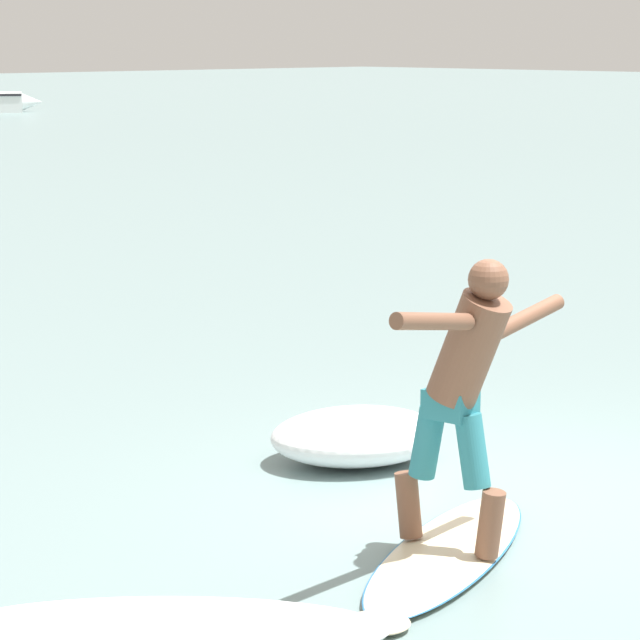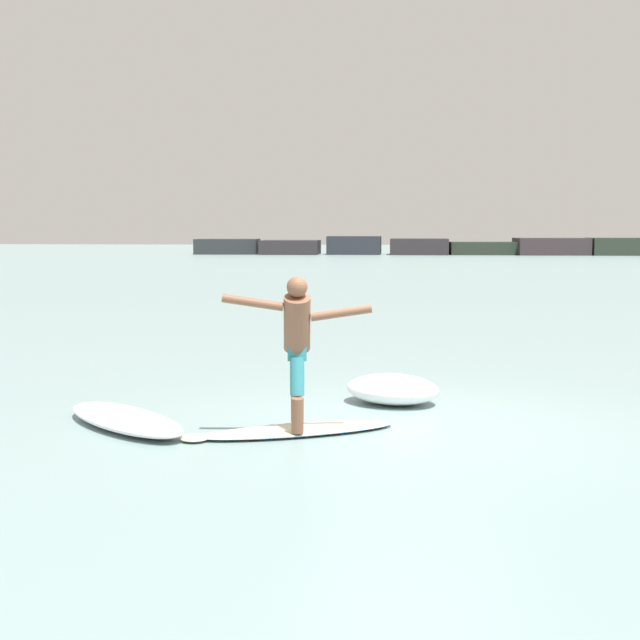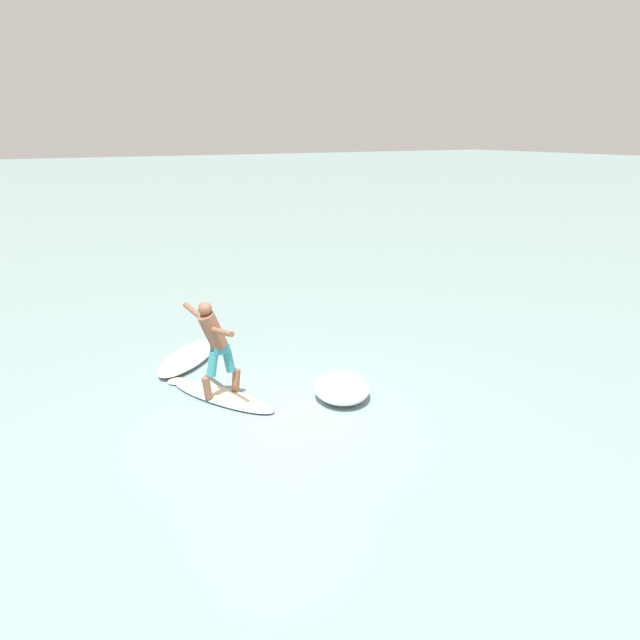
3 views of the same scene
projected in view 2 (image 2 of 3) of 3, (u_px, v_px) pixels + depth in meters
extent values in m
plane|color=gray|center=(406.00, 426.00, 9.88)|extent=(200.00, 200.00, 0.00)
cube|color=#2A2D2F|center=(228.00, 246.00, 72.52)|extent=(5.17, 3.68, 1.22)
cube|color=#2C292B|center=(291.00, 247.00, 72.05)|extent=(4.72, 4.58, 1.13)
cube|color=#272B33|center=(354.00, 245.00, 71.56)|extent=(4.27, 3.32, 1.45)
cube|color=#2D282C|center=(419.00, 247.00, 71.10)|extent=(4.59, 3.83, 1.27)
cube|color=#263026|center=(485.00, 248.00, 70.64)|extent=(5.51, 3.00, 1.01)
cube|color=#342B2E|center=(551.00, 246.00, 70.16)|extent=(5.71, 3.88, 1.33)
cube|color=#283127|center=(618.00, 246.00, 69.68)|extent=(4.52, 3.56, 1.35)
ellipsoid|color=beige|center=(297.00, 430.00, 9.56)|extent=(2.23, 1.41, 0.07)
ellipsoid|color=beige|center=(194.00, 438.00, 9.21)|extent=(0.41, 0.41, 0.06)
ellipsoid|color=#2870B2|center=(297.00, 430.00, 9.56)|extent=(2.25, 1.43, 0.03)
cone|color=black|center=(374.00, 433.00, 9.85)|extent=(0.07, 0.07, 0.14)
cone|color=black|center=(356.00, 431.00, 9.95)|extent=(0.07, 0.07, 0.14)
cone|color=black|center=(367.00, 437.00, 9.65)|extent=(0.07, 0.07, 0.14)
cylinder|color=brown|center=(297.00, 415.00, 9.27)|extent=(0.15, 0.19, 0.38)
cylinder|color=teal|center=(297.00, 377.00, 9.35)|extent=(0.18, 0.24, 0.42)
cylinder|color=brown|center=(297.00, 405.00, 9.80)|extent=(0.15, 0.19, 0.38)
cylinder|color=teal|center=(297.00, 372.00, 9.64)|extent=(0.18, 0.24, 0.42)
cube|color=teal|center=(297.00, 352.00, 9.47)|extent=(0.23, 0.28, 0.16)
cylinder|color=brown|center=(297.00, 323.00, 9.32)|extent=(0.34, 0.52, 0.66)
sphere|color=brown|center=(297.00, 287.00, 9.17)|extent=(0.22, 0.22, 0.22)
cylinder|color=brown|center=(341.00, 313.00, 9.25)|extent=(0.65, 0.17, 0.20)
cylinder|color=brown|center=(253.00, 302.00, 9.20)|extent=(0.65, 0.17, 0.19)
ellipsoid|color=white|center=(393.00, 389.00, 11.14)|extent=(1.48, 1.35, 0.37)
ellipsoid|color=white|center=(125.00, 419.00, 9.81)|extent=(2.03, 1.99, 0.19)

